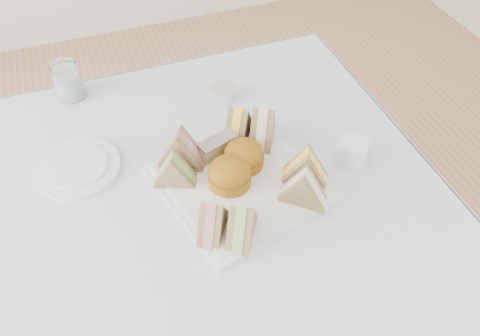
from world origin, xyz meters
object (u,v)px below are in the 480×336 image
object	(u,v)px
water_glass	(68,81)
creamer_jug	(352,152)
table	(208,299)
serving_plate	(240,182)

from	to	relation	value
water_glass	creamer_jug	bearing A→B (deg)	-38.70
table	water_glass	xyz separation A→B (m)	(-0.19, 0.45, 0.42)
creamer_jug	water_glass	bearing A→B (deg)	152.64
table	serving_plate	world-z (taller)	serving_plate
water_glass	serving_plate	bearing A→B (deg)	-54.73
water_glass	creamer_jug	xyz separation A→B (m)	(0.54, -0.44, -0.02)
serving_plate	water_glass	size ratio (longest dim) A/B	3.21
table	creamer_jug	world-z (taller)	creamer_jug
serving_plate	water_glass	bearing A→B (deg)	110.61
water_glass	creamer_jug	world-z (taller)	water_glass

